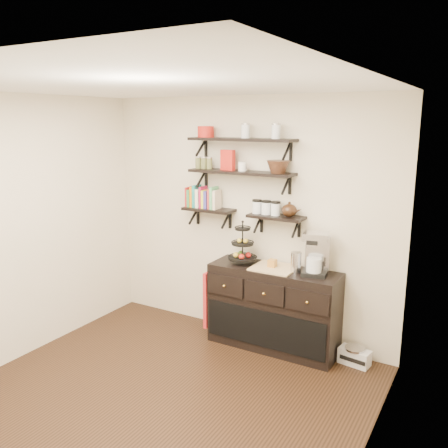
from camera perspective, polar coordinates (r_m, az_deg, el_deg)
floor at (r=4.49m, az=-8.54°, el=-20.67°), size 3.50×3.50×0.00m
ceiling at (r=3.77m, az=-9.91°, el=16.18°), size 3.50×3.50×0.02m
back_wall at (r=5.35m, az=2.69°, el=0.66°), size 3.50×0.02×2.70m
left_wall at (r=5.18m, az=-24.41°, el=-0.86°), size 0.02×3.50×2.70m
right_wall at (r=3.17m, az=16.53°, el=-8.28°), size 0.02×3.50×2.70m
shelf_top at (r=5.12m, az=2.11°, el=10.09°), size 1.20×0.27×0.23m
shelf_mid at (r=5.15m, az=2.07°, el=6.20°), size 1.20×0.27×0.23m
shelf_low_left at (r=5.43m, az=-1.81°, el=1.70°), size 0.60×0.25×0.23m
shelf_low_right at (r=5.05m, az=6.32°, el=0.79°), size 0.60×0.25×0.23m
cookbooks at (r=5.44m, az=-2.43°, el=3.18°), size 0.40×0.15×0.26m
glass_canisters at (r=5.08m, az=5.09°, el=1.89°), size 0.32×0.10×0.13m
sideboard at (r=5.22m, az=5.96°, el=-10.03°), size 1.40×0.50×0.92m
fruit_stand at (r=5.18m, az=2.28°, el=-3.05°), size 0.31×0.31×0.46m
candle at (r=5.06m, az=5.82°, el=-4.70°), size 0.08×0.08×0.08m
coffee_maker at (r=4.88m, az=11.02°, el=-3.61°), size 0.28×0.28×0.45m
thermal_carafe at (r=4.92m, az=8.66°, el=-4.60°), size 0.11×0.11×0.22m
apron at (r=5.45m, az=-1.58°, el=-8.86°), size 0.04×0.28×0.65m
radio at (r=5.17m, az=15.43°, el=-15.06°), size 0.33×0.23×0.18m
recipe_box at (r=5.21m, az=0.46°, el=7.70°), size 0.17×0.08×0.22m
walnut_bowl at (r=4.95m, az=6.53°, el=6.84°), size 0.24×0.24×0.13m
ramekins at (r=5.13m, az=2.23°, el=6.92°), size 0.09×0.09×0.10m
teapot at (r=4.97m, az=7.86°, el=1.78°), size 0.22×0.17×0.16m
red_pot at (r=5.34m, az=-2.21°, el=11.03°), size 0.18×0.18×0.12m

